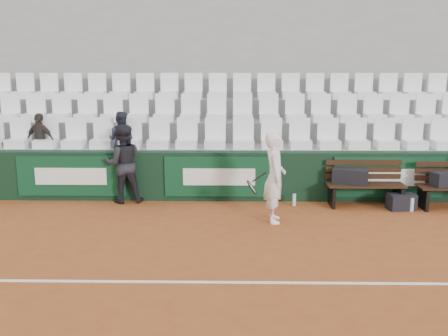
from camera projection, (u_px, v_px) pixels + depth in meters
ground at (227, 283)px, 6.41m from camera, size 80.00×80.00×0.00m
court_baseline at (227, 282)px, 6.41m from camera, size 18.00×0.06×0.01m
back_barrier at (232, 176)px, 10.21m from camera, size 18.00×0.34×1.00m
grandstand_tier_front at (229, 169)px, 10.83m from camera, size 18.00×0.95×1.00m
grandstand_tier_mid at (230, 152)px, 11.71m from camera, size 18.00×0.95×1.45m
grandstand_tier_back at (230, 136)px, 12.60m from camera, size 18.00×0.95×1.90m
grandstand_rear_wall at (230, 85)px, 12.95m from camera, size 18.00×0.30×4.40m
seat_row_front at (229, 133)px, 10.49m from camera, size 11.90×0.44×0.63m
seat_row_mid at (230, 108)px, 11.33m from camera, size 11.90×0.44×0.63m
seat_row_back at (230, 86)px, 12.16m from camera, size 11.90×0.44×0.63m
bench_left at (365, 195)px, 9.79m from camera, size 1.50×0.56×0.45m
sports_bag_left at (350, 176)px, 9.74m from camera, size 0.73×0.49×0.29m
sports_bag_right at (447, 179)px, 9.56m from camera, size 0.65×0.45×0.28m
sports_bag_ground at (401, 202)px, 9.57m from camera, size 0.55×0.39×0.31m
water_bottle_near at (294, 200)px, 9.83m from camera, size 0.07×0.07×0.24m
water_bottle_far at (412, 205)px, 9.46m from camera, size 0.07×0.07×0.26m
tennis_player at (274, 177)px, 8.73m from camera, size 0.69×0.59×1.61m
ball_kid at (123, 164)px, 9.97m from camera, size 0.88×0.75×1.58m
spectator_b at (39, 120)px, 10.55m from camera, size 0.75×0.48×1.18m
spectator_c at (120, 119)px, 10.52m from camera, size 0.69×0.60×1.22m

